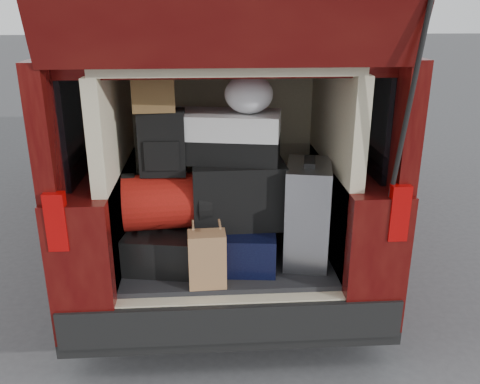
# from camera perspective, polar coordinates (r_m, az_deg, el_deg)

# --- Properties ---
(ground) EXTENTS (80.00, 80.00, 0.00)m
(ground) POSITION_cam_1_polar(r_m,az_deg,el_deg) (3.35, -1.18, -16.85)
(ground) COLOR #3C3C3F
(ground) RESTS_ON ground
(minivan) EXTENTS (1.90, 5.35, 2.77)m
(minivan) POSITION_cam_1_polar(r_m,az_deg,el_deg) (4.67, -2.35, 6.36)
(minivan) COLOR black
(minivan) RESTS_ON ground
(load_floor) EXTENTS (1.24, 1.05, 0.55)m
(load_floor) POSITION_cam_1_polar(r_m,az_deg,el_deg) (3.43, -1.43, -10.41)
(load_floor) COLOR black
(load_floor) RESTS_ON ground
(black_hardshell) EXTENTS (0.49, 0.62, 0.22)m
(black_hardshell) POSITION_cam_1_polar(r_m,az_deg,el_deg) (3.16, -8.28, -5.52)
(black_hardshell) COLOR black
(black_hardshell) RESTS_ON load_floor
(navy_hardshell) EXTENTS (0.48, 0.57, 0.23)m
(navy_hardshell) POSITION_cam_1_polar(r_m,az_deg,el_deg) (3.11, -0.06, -5.58)
(navy_hardshell) COLOR black
(navy_hardshell) RESTS_ON load_floor
(silver_roller) EXTENTS (0.33, 0.45, 0.61)m
(silver_roller) POSITION_cam_1_polar(r_m,az_deg,el_deg) (3.06, 7.55, -2.37)
(silver_roller) COLOR silver
(silver_roller) RESTS_ON load_floor
(kraft_bag) EXTENTS (0.21, 0.14, 0.32)m
(kraft_bag) POSITION_cam_1_polar(r_m,az_deg,el_deg) (2.82, -3.70, -7.55)
(kraft_bag) COLOR #AA7A4D
(kraft_bag) RESTS_ON load_floor
(red_duffel) EXTENTS (0.53, 0.38, 0.33)m
(red_duffel) POSITION_cam_1_polar(r_m,az_deg,el_deg) (3.02, -8.24, -1.01)
(red_duffel) COLOR #9C110E
(red_duffel) RESTS_ON black_hardshell
(black_soft_case) EXTENTS (0.54, 0.34, 0.38)m
(black_soft_case) POSITION_cam_1_polar(r_m,az_deg,el_deg) (3.01, -0.18, -0.15)
(black_soft_case) COLOR black
(black_soft_case) RESTS_ON navy_hardshell
(backpack) EXTENTS (0.26, 0.16, 0.37)m
(backpack) POSITION_cam_1_polar(r_m,az_deg,el_deg) (2.93, -8.72, 5.50)
(backpack) COLOR black
(backpack) RESTS_ON red_duffel
(twotone_duffel) EXTENTS (0.67, 0.43, 0.28)m
(twotone_duffel) POSITION_cam_1_polar(r_m,az_deg,el_deg) (2.97, -1.63, 6.28)
(twotone_duffel) COLOR silver
(twotone_duffel) RESTS_ON black_soft_case
(grocery_sack_lower) EXTENTS (0.24, 0.20, 0.21)m
(grocery_sack_lower) POSITION_cam_1_polar(r_m,az_deg,el_deg) (2.88, -9.72, 11.07)
(grocery_sack_lower) COLOR brown
(grocery_sack_lower) RESTS_ON backpack
(plastic_bag_center) EXTENTS (0.32, 0.30, 0.22)m
(plastic_bag_center) POSITION_cam_1_polar(r_m,az_deg,el_deg) (2.89, 1.00, 10.93)
(plastic_bag_center) COLOR white
(plastic_bag_center) RESTS_ON twotone_duffel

